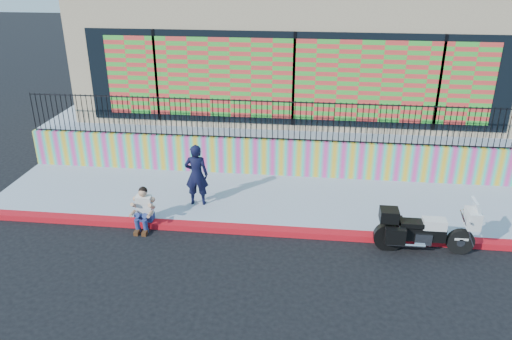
# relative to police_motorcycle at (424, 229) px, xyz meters

# --- Properties ---
(ground) EXTENTS (90.00, 90.00, 0.00)m
(ground) POSITION_rel_police_motorcycle_xyz_m (-3.23, 0.36, -0.58)
(ground) COLOR black
(ground) RESTS_ON ground
(red_curb) EXTENTS (16.00, 0.30, 0.15)m
(red_curb) POSITION_rel_police_motorcycle_xyz_m (-3.23, 0.36, -0.50)
(red_curb) COLOR #A40B14
(red_curb) RESTS_ON ground
(sidewalk) EXTENTS (16.00, 3.00, 0.15)m
(sidewalk) POSITION_rel_police_motorcycle_xyz_m (-3.23, 2.01, -0.50)
(sidewalk) COLOR #929CB0
(sidewalk) RESTS_ON ground
(mural_wall) EXTENTS (16.00, 0.20, 1.10)m
(mural_wall) POSITION_rel_police_motorcycle_xyz_m (-3.23, 3.61, 0.12)
(mural_wall) COLOR #D83890
(mural_wall) RESTS_ON sidewalk
(metal_fence) EXTENTS (15.80, 0.04, 1.20)m
(metal_fence) POSITION_rel_police_motorcycle_xyz_m (-3.23, 3.61, 1.27)
(metal_fence) COLOR black
(metal_fence) RESTS_ON mural_wall
(elevated_platform) EXTENTS (16.00, 10.00, 1.25)m
(elevated_platform) POSITION_rel_police_motorcycle_xyz_m (-3.23, 8.71, 0.05)
(elevated_platform) COLOR #929CB0
(elevated_platform) RESTS_ON ground
(storefront_building) EXTENTS (14.00, 8.06, 4.00)m
(storefront_building) POSITION_rel_police_motorcycle_xyz_m (-3.23, 8.50, 2.67)
(storefront_building) COLOR tan
(storefront_building) RESTS_ON elevated_platform
(police_motorcycle) EXTENTS (2.22, 0.73, 1.38)m
(police_motorcycle) POSITION_rel_police_motorcycle_xyz_m (0.00, 0.00, 0.00)
(police_motorcycle) COLOR black
(police_motorcycle) RESTS_ON ground
(police_officer) EXTENTS (0.64, 0.44, 1.68)m
(police_officer) POSITION_rel_police_motorcycle_xyz_m (-5.57, 1.45, 0.41)
(police_officer) COLOR black
(police_officer) RESTS_ON sidewalk
(seated_man) EXTENTS (0.54, 0.71, 1.06)m
(seated_man) POSITION_rel_police_motorcycle_xyz_m (-6.66, 0.23, -0.13)
(seated_man) COLOR navy
(seated_man) RESTS_ON ground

